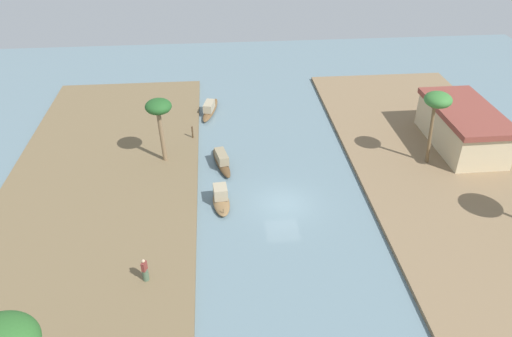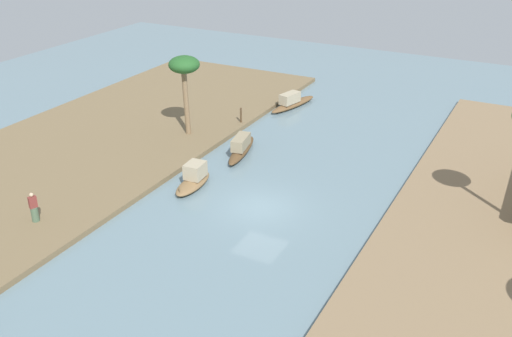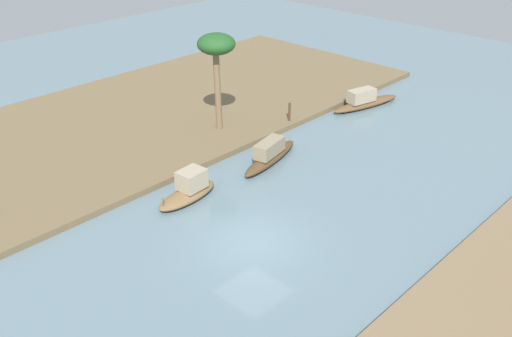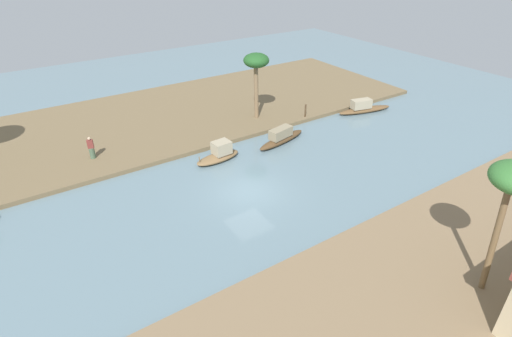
{
  "view_description": "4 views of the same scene",
  "coord_description": "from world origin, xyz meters",
  "px_view_note": "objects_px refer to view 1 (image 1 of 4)",
  "views": [
    {
      "loc": [
        28.12,
        -4.51,
        21.58
      ],
      "look_at": [
        -3.99,
        -1.66,
        0.64
      ],
      "focal_mm": 34.27,
      "sensor_mm": 36.0,
      "label": 1
    },
    {
      "loc": [
        24.26,
        12.53,
        15.37
      ],
      "look_at": [
        -3.37,
        -2.03,
        0.47
      ],
      "focal_mm": 40.85,
      "sensor_mm": 36.0,
      "label": 2
    },
    {
      "loc": [
        14.1,
        13.56,
        13.62
      ],
      "look_at": [
        -3.65,
        -3.36,
        0.78
      ],
      "focal_mm": 40.99,
      "sensor_mm": 36.0,
      "label": 3
    },
    {
      "loc": [
        10.88,
        17.39,
        13.67
      ],
      "look_at": [
        -0.98,
        -0.64,
        1.05
      ],
      "focal_mm": 28.0,
      "sensor_mm": 36.0,
      "label": 4
    }
  ],
  "objects_px": {
    "sampan_open_hull": "(210,109)",
    "riverside_building": "(463,127)",
    "sampan_midstream": "(222,160)",
    "sampan_near_left_bank": "(221,199)",
    "person_on_near_bank": "(145,271)",
    "palm_tree_left_near": "(159,110)",
    "mooring_post": "(192,132)",
    "palm_tree_right_tall": "(438,102)"
  },
  "relations": [
    {
      "from": "sampan_midstream",
      "to": "sampan_near_left_bank",
      "type": "xyz_separation_m",
      "value": [
        5.25,
        -0.2,
        0.01
      ]
    },
    {
      "from": "palm_tree_left_near",
      "to": "person_on_near_bank",
      "type": "bearing_deg",
      "value": -0.71
    },
    {
      "from": "sampan_open_hull",
      "to": "sampan_near_left_bank",
      "type": "bearing_deg",
      "value": 15.64
    },
    {
      "from": "riverside_building",
      "to": "mooring_post",
      "type": "bearing_deg",
      "value": -98.67
    },
    {
      "from": "sampan_open_hull",
      "to": "sampan_midstream",
      "type": "bearing_deg",
      "value": 18.17
    },
    {
      "from": "sampan_open_hull",
      "to": "mooring_post",
      "type": "bearing_deg",
      "value": -3.0
    },
    {
      "from": "sampan_midstream",
      "to": "palm_tree_left_near",
      "type": "relative_size",
      "value": 0.89
    },
    {
      "from": "sampan_midstream",
      "to": "mooring_post",
      "type": "bearing_deg",
      "value": -162.83
    },
    {
      "from": "person_on_near_bank",
      "to": "sampan_open_hull",
      "type": "bearing_deg",
      "value": 11.46
    },
    {
      "from": "sampan_midstream",
      "to": "palm_tree_left_near",
      "type": "bearing_deg",
      "value": -111.83
    },
    {
      "from": "sampan_near_left_bank",
      "to": "palm_tree_right_tall",
      "type": "height_order",
      "value": "palm_tree_right_tall"
    },
    {
      "from": "sampan_near_left_bank",
      "to": "mooring_post",
      "type": "relative_size",
      "value": 3.12
    },
    {
      "from": "sampan_near_left_bank",
      "to": "palm_tree_left_near",
      "type": "height_order",
      "value": "palm_tree_left_near"
    },
    {
      "from": "sampan_near_left_bank",
      "to": "riverside_building",
      "type": "relative_size",
      "value": 0.37
    },
    {
      "from": "palm_tree_left_near",
      "to": "palm_tree_right_tall",
      "type": "relative_size",
      "value": 0.88
    },
    {
      "from": "sampan_open_hull",
      "to": "mooring_post",
      "type": "relative_size",
      "value": 4.79
    },
    {
      "from": "sampan_midstream",
      "to": "mooring_post",
      "type": "distance_m",
      "value": 4.96
    },
    {
      "from": "sampan_midstream",
      "to": "palm_tree_right_tall",
      "type": "xyz_separation_m",
      "value": [
        1.41,
        16.53,
        5.2
      ]
    },
    {
      "from": "sampan_midstream",
      "to": "person_on_near_bank",
      "type": "distance_m",
      "value": 13.57
    },
    {
      "from": "sampan_midstream",
      "to": "riverside_building",
      "type": "relative_size",
      "value": 0.51
    },
    {
      "from": "sampan_open_hull",
      "to": "riverside_building",
      "type": "distance_m",
      "value": 23.11
    },
    {
      "from": "sampan_midstream",
      "to": "riverside_building",
      "type": "bearing_deg",
      "value": 80.8
    },
    {
      "from": "sampan_near_left_bank",
      "to": "mooring_post",
      "type": "distance_m",
      "value": 9.83
    },
    {
      "from": "mooring_post",
      "to": "palm_tree_right_tall",
      "type": "distance_m",
      "value": 20.37
    },
    {
      "from": "sampan_near_left_bank",
      "to": "mooring_post",
      "type": "bearing_deg",
      "value": -171.66
    },
    {
      "from": "sampan_midstream",
      "to": "sampan_near_left_bank",
      "type": "relative_size",
      "value": 1.4
    },
    {
      "from": "sampan_midstream",
      "to": "person_on_near_bank",
      "type": "height_order",
      "value": "person_on_near_bank"
    },
    {
      "from": "person_on_near_bank",
      "to": "palm_tree_right_tall",
      "type": "relative_size",
      "value": 0.26
    },
    {
      "from": "palm_tree_left_near",
      "to": "riverside_building",
      "type": "height_order",
      "value": "palm_tree_left_near"
    },
    {
      "from": "palm_tree_left_near",
      "to": "palm_tree_right_tall",
      "type": "bearing_deg",
      "value": 84.05
    },
    {
      "from": "person_on_near_bank",
      "to": "palm_tree_left_near",
      "type": "bearing_deg",
      "value": 20.81
    },
    {
      "from": "person_on_near_bank",
      "to": "riverside_building",
      "type": "distance_m",
      "value": 28.83
    },
    {
      "from": "person_on_near_bank",
      "to": "mooring_post",
      "type": "relative_size",
      "value": 1.45
    },
    {
      "from": "sampan_near_left_bank",
      "to": "person_on_near_bank",
      "type": "xyz_separation_m",
      "value": [
        7.42,
        -4.63,
        0.48
      ]
    },
    {
      "from": "sampan_open_hull",
      "to": "palm_tree_left_near",
      "type": "relative_size",
      "value": 0.97
    },
    {
      "from": "sampan_open_hull",
      "to": "riverside_building",
      "type": "height_order",
      "value": "riverside_building"
    },
    {
      "from": "person_on_near_bank",
      "to": "palm_tree_right_tall",
      "type": "xyz_separation_m",
      "value": [
        -11.26,
        21.35,
        4.7
      ]
    },
    {
      "from": "riverside_building",
      "to": "sampan_open_hull",
      "type": "bearing_deg",
      "value": -112.66
    },
    {
      "from": "riverside_building",
      "to": "sampan_near_left_bank",
      "type": "bearing_deg",
      "value": -73.63
    },
    {
      "from": "palm_tree_right_tall",
      "to": "sampan_near_left_bank",
      "type": "bearing_deg",
      "value": -77.07
    },
    {
      "from": "sampan_midstream",
      "to": "sampan_near_left_bank",
      "type": "height_order",
      "value": "sampan_near_left_bank"
    },
    {
      "from": "person_on_near_bank",
      "to": "riverside_building",
      "type": "relative_size",
      "value": 0.17
    }
  ]
}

